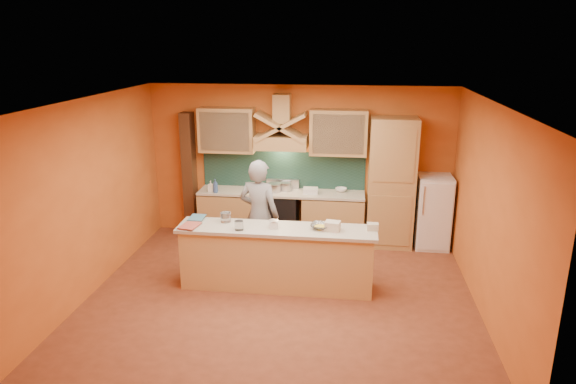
# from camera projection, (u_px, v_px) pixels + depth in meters

# --- Properties ---
(floor) EXTENTS (5.50, 5.00, 0.01)m
(floor) POSITION_uv_depth(u_px,v_px,m) (281.00, 296.00, 7.42)
(floor) COLOR brown
(floor) RESTS_ON ground
(ceiling) EXTENTS (5.50, 5.00, 0.01)m
(ceiling) POSITION_uv_depth(u_px,v_px,m) (280.00, 101.00, 6.61)
(ceiling) COLOR white
(ceiling) RESTS_ON wall_back
(wall_back) EXTENTS (5.50, 0.02, 2.80)m
(wall_back) POSITION_uv_depth(u_px,v_px,m) (300.00, 162.00, 9.39)
(wall_back) COLOR orange
(wall_back) RESTS_ON floor
(wall_front) EXTENTS (5.50, 0.02, 2.80)m
(wall_front) POSITION_uv_depth(u_px,v_px,m) (241.00, 289.00, 4.64)
(wall_front) COLOR orange
(wall_front) RESTS_ON floor
(wall_left) EXTENTS (0.02, 5.00, 2.80)m
(wall_left) POSITION_uv_depth(u_px,v_px,m) (91.00, 197.00, 7.35)
(wall_left) COLOR orange
(wall_left) RESTS_ON floor
(wall_right) EXTENTS (0.02, 5.00, 2.80)m
(wall_right) POSITION_uv_depth(u_px,v_px,m) (489.00, 213.00, 6.68)
(wall_right) COLOR orange
(wall_right) RESTS_ON floor
(base_cabinet_left) EXTENTS (1.10, 0.60, 0.86)m
(base_cabinet_left) POSITION_uv_depth(u_px,v_px,m) (231.00, 215.00, 9.54)
(base_cabinet_left) COLOR tan
(base_cabinet_left) RESTS_ON floor
(base_cabinet_right) EXTENTS (1.10, 0.60, 0.86)m
(base_cabinet_right) POSITION_uv_depth(u_px,v_px,m) (333.00, 219.00, 9.31)
(base_cabinet_right) COLOR tan
(base_cabinet_right) RESTS_ON floor
(counter_top) EXTENTS (3.00, 0.62, 0.04)m
(counter_top) POSITION_uv_depth(u_px,v_px,m) (281.00, 193.00, 9.29)
(counter_top) COLOR beige
(counter_top) RESTS_ON base_cabinet_left
(stove) EXTENTS (0.60, 0.58, 0.90)m
(stove) POSITION_uv_depth(u_px,v_px,m) (281.00, 216.00, 9.42)
(stove) COLOR black
(stove) RESTS_ON floor
(backsplash) EXTENTS (3.00, 0.03, 0.70)m
(backsplash) POSITION_uv_depth(u_px,v_px,m) (283.00, 170.00, 9.46)
(backsplash) COLOR #18362F
(backsplash) RESTS_ON wall_back
(range_hood) EXTENTS (0.92, 0.50, 0.24)m
(range_hood) POSITION_uv_depth(u_px,v_px,m) (281.00, 142.00, 9.07)
(range_hood) COLOR tan
(range_hood) RESTS_ON wall_back
(hood_chimney) EXTENTS (0.30, 0.30, 0.50)m
(hood_chimney) POSITION_uv_depth(u_px,v_px,m) (282.00, 108.00, 9.00)
(hood_chimney) COLOR tan
(hood_chimney) RESTS_ON wall_back
(upper_cabinet_left) EXTENTS (1.00, 0.35, 0.80)m
(upper_cabinet_left) POSITION_uv_depth(u_px,v_px,m) (227.00, 130.00, 9.21)
(upper_cabinet_left) COLOR tan
(upper_cabinet_left) RESTS_ON wall_back
(upper_cabinet_right) EXTENTS (1.00, 0.35, 0.80)m
(upper_cabinet_right) POSITION_uv_depth(u_px,v_px,m) (339.00, 132.00, 8.97)
(upper_cabinet_right) COLOR tan
(upper_cabinet_right) RESTS_ON wall_back
(pantry_column) EXTENTS (0.80, 0.60, 2.30)m
(pantry_column) POSITION_uv_depth(u_px,v_px,m) (391.00, 183.00, 8.98)
(pantry_column) COLOR tan
(pantry_column) RESTS_ON floor
(fridge) EXTENTS (0.58, 0.60, 1.30)m
(fridge) POSITION_uv_depth(u_px,v_px,m) (433.00, 212.00, 9.03)
(fridge) COLOR white
(fridge) RESTS_ON floor
(trim_column_left) EXTENTS (0.20, 0.30, 2.30)m
(trim_column_left) POSITION_uv_depth(u_px,v_px,m) (190.00, 174.00, 9.57)
(trim_column_left) COLOR #472816
(trim_column_left) RESTS_ON floor
(island_body) EXTENTS (2.80, 0.55, 0.88)m
(island_body) POSITION_uv_depth(u_px,v_px,m) (277.00, 259.00, 7.59)
(island_body) COLOR #DBB370
(island_body) RESTS_ON floor
(island_top) EXTENTS (2.90, 0.62, 0.05)m
(island_top) POSITION_uv_depth(u_px,v_px,m) (277.00, 229.00, 7.45)
(island_top) COLOR beige
(island_top) RESTS_ON island_body
(person) EXTENTS (0.74, 0.58, 1.81)m
(person) POSITION_uv_depth(u_px,v_px,m) (259.00, 216.00, 8.07)
(person) COLOR gray
(person) RESTS_ON floor
(pot_large) EXTENTS (0.26, 0.26, 0.14)m
(pot_large) POSITION_uv_depth(u_px,v_px,m) (275.00, 189.00, 9.27)
(pot_large) COLOR silver
(pot_large) RESTS_ON stove
(pot_small) EXTENTS (0.27, 0.27, 0.15)m
(pot_small) POSITION_uv_depth(u_px,v_px,m) (286.00, 188.00, 9.33)
(pot_small) COLOR silver
(pot_small) RESTS_ON stove
(soap_bottle_a) EXTENTS (0.09, 0.10, 0.20)m
(soap_bottle_a) POSITION_uv_depth(u_px,v_px,m) (211.00, 186.00, 9.25)
(soap_bottle_a) COLOR white
(soap_bottle_a) RESTS_ON counter_top
(soap_bottle_b) EXTENTS (0.13, 0.13, 0.25)m
(soap_bottle_b) POSITION_uv_depth(u_px,v_px,m) (215.00, 186.00, 9.19)
(soap_bottle_b) COLOR #345391
(soap_bottle_b) RESTS_ON counter_top
(bowl_back) EXTENTS (0.26, 0.26, 0.07)m
(bowl_back) POSITION_uv_depth(u_px,v_px,m) (341.00, 190.00, 9.27)
(bowl_back) COLOR white
(bowl_back) RESTS_ON counter_top
(dish_rack) EXTENTS (0.27, 0.21, 0.09)m
(dish_rack) POSITION_uv_depth(u_px,v_px,m) (311.00, 191.00, 9.17)
(dish_rack) COLOR silver
(dish_rack) RESTS_ON counter_top
(book_lower) EXTENTS (0.30, 0.37, 0.03)m
(book_lower) POSITION_uv_depth(u_px,v_px,m) (182.00, 225.00, 7.50)
(book_lower) COLOR #AF4D3E
(book_lower) RESTS_ON island_top
(book_upper) EXTENTS (0.22, 0.30, 0.02)m
(book_upper) POSITION_uv_depth(u_px,v_px,m) (190.00, 217.00, 7.76)
(book_upper) COLOR teal
(book_upper) RESTS_ON island_top
(jar_large) EXTENTS (0.18, 0.18, 0.15)m
(jar_large) POSITION_uv_depth(u_px,v_px,m) (226.00, 217.00, 7.66)
(jar_large) COLOR silver
(jar_large) RESTS_ON island_top
(jar_small) EXTENTS (0.15, 0.15, 0.14)m
(jar_small) POSITION_uv_depth(u_px,v_px,m) (239.00, 225.00, 7.34)
(jar_small) COLOR silver
(jar_small) RESTS_ON island_top
(kitchen_scale) EXTENTS (0.14, 0.14, 0.10)m
(kitchen_scale) POSITION_uv_depth(u_px,v_px,m) (274.00, 225.00, 7.41)
(kitchen_scale) COLOR silver
(kitchen_scale) RESTS_ON island_top
(mixing_bowl) EXTENTS (0.33, 0.33, 0.07)m
(mixing_bowl) POSITION_uv_depth(u_px,v_px,m) (321.00, 226.00, 7.39)
(mixing_bowl) COLOR silver
(mixing_bowl) RESTS_ON island_top
(cloth) EXTENTS (0.26, 0.22, 0.02)m
(cloth) POSITION_uv_depth(u_px,v_px,m) (330.00, 230.00, 7.34)
(cloth) COLOR beige
(cloth) RESTS_ON island_top
(grocery_bag_a) EXTENTS (0.23, 0.20, 0.14)m
(grocery_bag_a) POSITION_uv_depth(u_px,v_px,m) (333.00, 226.00, 7.31)
(grocery_bag_a) COLOR beige
(grocery_bag_a) RESTS_ON island_top
(grocery_bag_b) EXTENTS (0.16, 0.13, 0.10)m
(grocery_bag_b) POSITION_uv_depth(u_px,v_px,m) (373.00, 227.00, 7.34)
(grocery_bag_b) COLOR beige
(grocery_bag_b) RESTS_ON island_top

